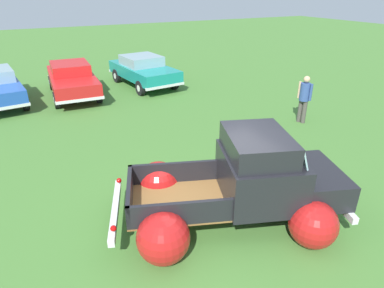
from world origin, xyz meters
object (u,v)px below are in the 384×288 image
(spectator_0, at_px, (304,97))
(show_car_2, at_px, (143,70))
(vintage_pickup_truck, at_px, (246,187))
(show_car_1, at_px, (72,78))

(spectator_0, bearing_deg, show_car_2, 99.10)
(vintage_pickup_truck, height_order, show_car_2, vintage_pickup_truck)
(vintage_pickup_truck, bearing_deg, show_car_2, 100.68)
(show_car_1, distance_m, spectator_0, 9.77)
(show_car_1, xyz_separation_m, show_car_2, (3.36, 0.18, -0.00))
(vintage_pickup_truck, xyz_separation_m, spectator_0, (5.00, 3.58, 0.20))
(show_car_1, bearing_deg, spectator_0, 45.85)
(show_car_2, bearing_deg, vintage_pickup_truck, -15.55)
(spectator_0, bearing_deg, vintage_pickup_truck, -160.32)
(show_car_2, xyz_separation_m, spectator_0, (3.38, -7.24, 0.18))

